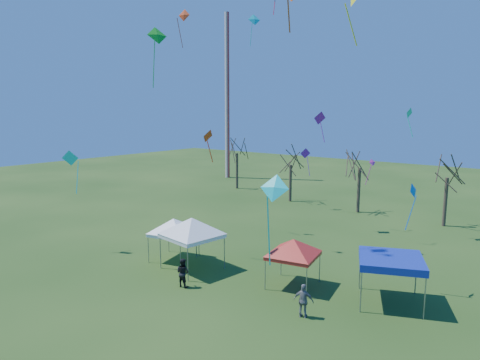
# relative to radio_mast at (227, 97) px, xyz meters

# --- Properties ---
(ground) EXTENTS (140.00, 140.00, 0.00)m
(ground) POSITION_rel_radio_mast_xyz_m (28.00, -34.00, -12.50)
(ground) COLOR #204014
(ground) RESTS_ON ground
(radio_mast) EXTENTS (0.70, 0.70, 25.00)m
(radio_mast) POSITION_rel_radio_mast_xyz_m (0.00, 0.00, 0.00)
(radio_mast) COLOR silver
(radio_mast) RESTS_ON ground
(tree_0) EXTENTS (3.83, 3.83, 8.44)m
(tree_0) POSITION_rel_radio_mast_xyz_m (7.15, -6.62, -6.01)
(tree_0) COLOR #3D2D21
(tree_0) RESTS_ON ground
(tree_1) EXTENTS (3.42, 3.42, 7.54)m
(tree_1) POSITION_rel_radio_mast_xyz_m (17.23, -9.35, -6.71)
(tree_1) COLOR #3D2D21
(tree_1) RESTS_ON ground
(tree_2) EXTENTS (3.71, 3.71, 8.18)m
(tree_2) POSITION_rel_radio_mast_xyz_m (25.63, -9.62, -6.21)
(tree_2) COLOR #3D2D21
(tree_2) RESTS_ON ground
(tree_3) EXTENTS (3.59, 3.59, 7.91)m
(tree_3) POSITION_rel_radio_mast_xyz_m (34.03, -9.96, -6.42)
(tree_3) COLOR #3D2D21
(tree_3) RESTS_ON ground
(tent_white_west) EXTENTS (3.78, 3.78, 3.44)m
(tent_white_west) POSITION_rel_radio_mast_xyz_m (21.05, -31.38, -9.72)
(tent_white_west) COLOR gray
(tent_white_west) RESTS_ON ground
(tent_white_mid) EXTENTS (4.55, 4.55, 4.05)m
(tent_white_mid) POSITION_rel_radio_mast_xyz_m (23.37, -31.91, -9.23)
(tent_white_mid) COLOR gray
(tent_white_mid) RESTS_ON ground
(tent_red) EXTENTS (3.78, 3.78, 3.39)m
(tent_red) POSITION_rel_radio_mast_xyz_m (30.15, -30.25, -9.76)
(tent_red) COLOR gray
(tent_red) RESTS_ON ground
(tent_blue) EXTENTS (4.38, 4.38, 2.62)m
(tent_blue) POSITION_rel_radio_mast_xyz_m (35.52, -28.96, -10.09)
(tent_blue) COLOR gray
(tent_blue) RESTS_ON ground
(person_grey) EXTENTS (1.12, 0.70, 1.78)m
(person_grey) POSITION_rel_radio_mast_xyz_m (32.63, -33.34, -11.61)
(person_grey) COLOR slate
(person_grey) RESTS_ON ground
(person_dark) EXTENTS (0.92, 0.76, 1.75)m
(person_dark) POSITION_rel_radio_mast_xyz_m (24.98, -34.39, -11.62)
(person_dark) COLOR black
(person_dark) RESTS_ON ground
(kite_8) EXTENTS (1.27, 1.63, 4.22)m
(kite_8) POSITION_rel_radio_mast_xyz_m (19.29, -30.83, 3.10)
(kite_8) COLOR #189F1C
(kite_8) RESTS_ON ground
(kite_7) EXTENTS (1.10, 0.87, 3.11)m
(kite_7) POSITION_rel_radio_mast_xyz_m (15.94, -24.87, 5.81)
(kite_7) COLOR red
(kite_7) RESTS_ON ground
(kite_22) EXTENTS (0.86, 0.90, 2.35)m
(kite_22) POSITION_rel_radio_mast_xyz_m (28.95, -15.08, -6.63)
(kite_22) COLOR #DD31A2
(kite_22) RESTS_ON ground
(kite_2) EXTENTS (1.29, 1.44, 3.23)m
(kite_2) POSITION_rel_radio_mast_xyz_m (15.77, -14.64, 7.13)
(kite_2) COLOR #0CBCC1
(kite_2) RESTS_ON ground
(kite_11) EXTENTS (1.00, 1.33, 2.70)m
(kite_11) POSITION_rel_radio_mast_xyz_m (25.25, -18.00, -2.67)
(kite_11) COLOR purple
(kite_11) RESTS_ON ground
(kite_5) EXTENTS (1.30, 0.95, 3.77)m
(kite_5) POSITION_rel_radio_mast_xyz_m (33.74, -37.89, -5.03)
(kite_5) COLOR #0DCDCA
(kite_5) RESTS_ON ground
(kite_19) EXTENTS (0.63, 0.94, 2.45)m
(kite_19) POSITION_rel_radio_mast_xyz_m (31.94, -15.40, -2.25)
(kite_19) COLOR #0ED2AC
(kite_19) RESTS_ON ground
(kite_14) EXTENTS (1.23, 1.19, 3.24)m
(kite_14) POSITION_rel_radio_mast_xyz_m (13.48, -34.46, -5.51)
(kite_14) COLOR #0DC7CE
(kite_14) RESTS_ON ground
(kite_17) EXTENTS (0.54, 0.91, 2.75)m
(kite_17) POSITION_rel_radio_mast_xyz_m (35.83, -26.69, -6.57)
(kite_17) COLOR blue
(kite_17) RESTS_ON ground
(kite_1) EXTENTS (0.57, 0.92, 1.99)m
(kite_1) POSITION_rel_radio_mast_xyz_m (25.78, -32.92, -3.51)
(kite_1) COLOR red
(kite_1) RESTS_ON ground
(kite_13) EXTENTS (1.04, 1.13, 2.95)m
(kite_13) POSITION_rel_radio_mast_xyz_m (20.33, -11.56, -6.54)
(kite_13) COLOR purple
(kite_13) RESTS_ON ground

